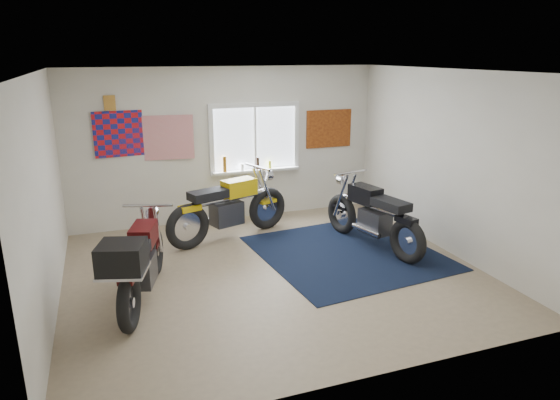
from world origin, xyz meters
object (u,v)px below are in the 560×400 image
object	(u,v)px
yellow_triumph	(229,209)
black_chrome_bike	(373,217)
maroon_tourer	(139,263)
navy_rug	(347,253)

from	to	relation	value
yellow_triumph	black_chrome_bike	distance (m)	2.29
yellow_triumph	maroon_tourer	xyz separation A→B (m)	(-1.55, -1.86, 0.05)
yellow_triumph	black_chrome_bike	xyz separation A→B (m)	(2.00, -1.11, -0.02)
yellow_triumph	black_chrome_bike	size ratio (longest dim) A/B	1.02
yellow_triumph	black_chrome_bike	bearing A→B (deg)	-47.81
navy_rug	maroon_tourer	bearing A→B (deg)	-168.34
navy_rug	black_chrome_bike	xyz separation A→B (m)	(0.48, 0.11, 0.48)
navy_rug	maroon_tourer	xyz separation A→B (m)	(-3.07, -0.63, 0.55)
yellow_triumph	maroon_tourer	distance (m)	2.42
navy_rug	yellow_triumph	world-z (taller)	yellow_triumph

